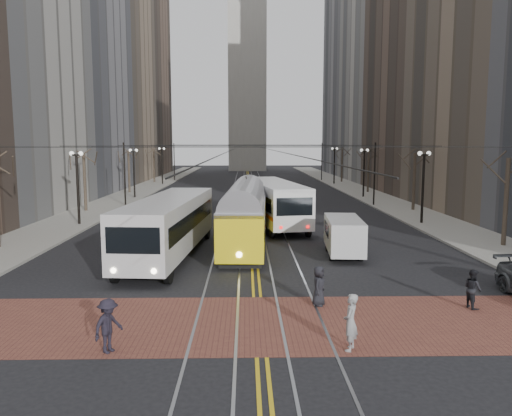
{
  "coord_description": "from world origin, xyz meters",
  "views": [
    {
      "loc": [
        -0.48,
        -21.41,
        6.44
      ],
      "look_at": [
        0.08,
        5.35,
        3.0
      ],
      "focal_mm": 35.0,
      "sensor_mm": 36.0,
      "label": 1
    }
  ],
  "objects_px": {
    "pedestrian_b": "(351,322)",
    "rear_bus": "(274,204)",
    "cargo_van": "(344,237)",
    "sedan_silver": "(297,197)",
    "pedestrian_c": "(473,289)",
    "clock_tower": "(247,19)",
    "sedan_grey": "(289,200)",
    "transit_bus": "(169,228)",
    "pedestrian_a": "(319,286)",
    "pedestrian_d": "(108,326)",
    "streetcar": "(245,221)"
  },
  "relations": [
    {
      "from": "clock_tower",
      "to": "cargo_van",
      "type": "xyz_separation_m",
      "value": [
        5.19,
        -95.19,
        -34.87
      ]
    },
    {
      "from": "pedestrian_b",
      "to": "pedestrian_d",
      "type": "relative_size",
      "value": 1.06
    },
    {
      "from": "pedestrian_a",
      "to": "pedestrian_d",
      "type": "height_order",
      "value": "pedestrian_d"
    },
    {
      "from": "pedestrian_c",
      "to": "pedestrian_b",
      "type": "bearing_deg",
      "value": 113.47
    },
    {
      "from": "sedan_grey",
      "to": "pedestrian_b",
      "type": "height_order",
      "value": "pedestrian_b"
    },
    {
      "from": "clock_tower",
      "to": "pedestrian_c",
      "type": "distance_m",
      "value": 110.63
    },
    {
      "from": "clock_tower",
      "to": "pedestrian_b",
      "type": "xyz_separation_m",
      "value": [
        2.79,
        -108.5,
        -35.04
      ]
    },
    {
      "from": "rear_bus",
      "to": "sedan_grey",
      "type": "bearing_deg",
      "value": 70.71
    },
    {
      "from": "sedan_silver",
      "to": "rear_bus",
      "type": "bearing_deg",
      "value": -112.79
    },
    {
      "from": "sedan_grey",
      "to": "pedestrian_d",
      "type": "distance_m",
      "value": 37.03
    },
    {
      "from": "pedestrian_b",
      "to": "pedestrian_c",
      "type": "relative_size",
      "value": 1.16
    },
    {
      "from": "clock_tower",
      "to": "sedan_grey",
      "type": "height_order",
      "value": "clock_tower"
    },
    {
      "from": "cargo_van",
      "to": "pedestrian_c",
      "type": "distance_m",
      "value": 9.92
    },
    {
      "from": "cargo_van",
      "to": "pedestrian_b",
      "type": "xyz_separation_m",
      "value": [
        -2.4,
        -13.31,
        -0.17
      ]
    },
    {
      "from": "pedestrian_b",
      "to": "pedestrian_c",
      "type": "xyz_separation_m",
      "value": [
        5.67,
        3.95,
        -0.13
      ]
    },
    {
      "from": "cargo_van",
      "to": "sedan_silver",
      "type": "height_order",
      "value": "cargo_van"
    },
    {
      "from": "clock_tower",
      "to": "streetcar",
      "type": "height_order",
      "value": "clock_tower"
    },
    {
      "from": "sedan_silver",
      "to": "pedestrian_c",
      "type": "xyz_separation_m",
      "value": [
        3.33,
        -35.09,
        0.1
      ]
    },
    {
      "from": "sedan_silver",
      "to": "pedestrian_a",
      "type": "distance_m",
      "value": 34.74
    },
    {
      "from": "sedan_silver",
      "to": "pedestrian_c",
      "type": "distance_m",
      "value": 35.25
    },
    {
      "from": "streetcar",
      "to": "pedestrian_b",
      "type": "xyz_separation_m",
      "value": [
        3.29,
        -16.48,
        -0.67
      ]
    },
    {
      "from": "clock_tower",
      "to": "rear_bus",
      "type": "height_order",
      "value": "clock_tower"
    },
    {
      "from": "transit_bus",
      "to": "rear_bus",
      "type": "xyz_separation_m",
      "value": [
        6.64,
        11.11,
        0.03
      ]
    },
    {
      "from": "transit_bus",
      "to": "pedestrian_d",
      "type": "distance_m",
      "value": 13.34
    },
    {
      "from": "cargo_van",
      "to": "sedan_silver",
      "type": "xyz_separation_m",
      "value": [
        -0.07,
        25.73,
        -0.4
      ]
    },
    {
      "from": "streetcar",
      "to": "pedestrian_d",
      "type": "bearing_deg",
      "value": -101.77
    },
    {
      "from": "pedestrian_b",
      "to": "pedestrian_d",
      "type": "bearing_deg",
      "value": -66.08
    },
    {
      "from": "streetcar",
      "to": "cargo_van",
      "type": "distance_m",
      "value": 6.54
    },
    {
      "from": "rear_bus",
      "to": "cargo_van",
      "type": "relative_size",
      "value": 2.68
    },
    {
      "from": "cargo_van",
      "to": "sedan_grey",
      "type": "xyz_separation_m",
      "value": [
        -1.19,
        22.68,
        -0.36
      ]
    },
    {
      "from": "cargo_van",
      "to": "transit_bus",
      "type": "bearing_deg",
      "value": -175.47
    },
    {
      "from": "rear_bus",
      "to": "sedan_grey",
      "type": "relative_size",
      "value": 3.07
    },
    {
      "from": "pedestrian_c",
      "to": "sedan_silver",
      "type": "bearing_deg",
      "value": -5.97
    },
    {
      "from": "clock_tower",
      "to": "pedestrian_a",
      "type": "bearing_deg",
      "value": -88.66
    },
    {
      "from": "sedan_silver",
      "to": "pedestrian_b",
      "type": "distance_m",
      "value": 39.11
    },
    {
      "from": "streetcar",
      "to": "pedestrian_d",
      "type": "distance_m",
      "value": 17.03
    },
    {
      "from": "sedan_silver",
      "to": "pedestrian_a",
      "type": "height_order",
      "value": "pedestrian_a"
    },
    {
      "from": "streetcar",
      "to": "pedestrian_c",
      "type": "relative_size",
      "value": 8.64
    },
    {
      "from": "cargo_van",
      "to": "pedestrian_c",
      "type": "relative_size",
      "value": 3.16
    },
    {
      "from": "sedan_grey",
      "to": "sedan_silver",
      "type": "height_order",
      "value": "sedan_grey"
    },
    {
      "from": "transit_bus",
      "to": "sedan_grey",
      "type": "xyz_separation_m",
      "value": [
        8.84,
        22.67,
        -0.96
      ]
    },
    {
      "from": "pedestrian_b",
      "to": "pedestrian_c",
      "type": "distance_m",
      "value": 6.91
    },
    {
      "from": "rear_bus",
      "to": "pedestrian_c",
      "type": "xyz_separation_m",
      "value": [
        6.66,
        -20.48,
        -0.93
      ]
    },
    {
      "from": "clock_tower",
      "to": "sedan_silver",
      "type": "height_order",
      "value": "clock_tower"
    },
    {
      "from": "pedestrian_b",
      "to": "rear_bus",
      "type": "bearing_deg",
      "value": -153.76
    },
    {
      "from": "pedestrian_a",
      "to": "cargo_van",
      "type": "bearing_deg",
      "value": 6.12
    },
    {
      "from": "pedestrian_a",
      "to": "clock_tower",
      "type": "bearing_deg",
      "value": 24.64
    },
    {
      "from": "cargo_van",
      "to": "sedan_silver",
      "type": "bearing_deg",
      "value": 94.73
    },
    {
      "from": "transit_bus",
      "to": "sedan_silver",
      "type": "relative_size",
      "value": 3.2
    },
    {
      "from": "streetcar",
      "to": "cargo_van",
      "type": "bearing_deg",
      "value": -26.46
    }
  ]
}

